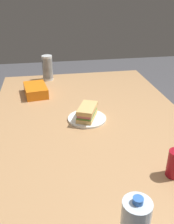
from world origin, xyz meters
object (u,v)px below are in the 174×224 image
Objects in this scene: dining_table at (92,136)px; sandwich at (87,112)px; paper_plate at (87,119)px; chip_bag at (36,90)px; plastic_cup_stack at (48,68)px.

dining_table is 9.08× the size of sandwich.
sandwich is at bearing 2.97° from paper_plate.
chip_bag is at bearing -145.08° from sandwich.
chip_bag reaches higher than paper_plate.
chip_bag is 0.33m from plastic_cup_stack.
paper_plate is at bearing -177.03° from sandwich.
sandwich is 0.89× the size of chip_bag.
paper_plate is at bearing -165.61° from dining_table.
paper_plate is 0.77m from plastic_cup_stack.
chip_bag reaches higher than dining_table.
dining_table is 0.86m from plastic_cup_stack.
chip_bag is at bearing -144.84° from paper_plate.
paper_plate is (-0.07, -0.02, 0.08)m from dining_table.
plastic_cup_stack reaches higher than dining_table.
paper_plate is 1.12× the size of plastic_cup_stack.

